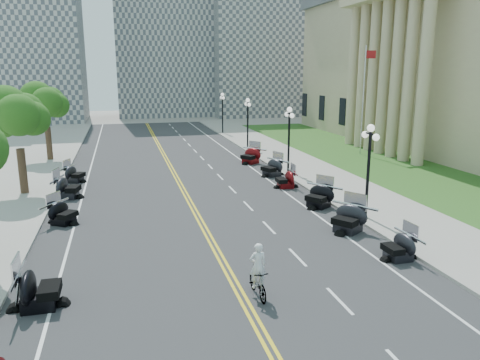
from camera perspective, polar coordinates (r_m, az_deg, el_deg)
ground at (r=19.48m, az=-1.93°, el=-10.30°), size 160.00×160.00×0.00m
road at (r=28.79m, az=-6.22°, el=-2.53°), size 16.00×90.00×0.01m
centerline_yellow_a at (r=28.77m, az=-6.45°, el=-2.53°), size 0.12×90.00×0.00m
centerline_yellow_b at (r=28.81m, az=-5.98°, el=-2.50°), size 0.12×90.00×0.00m
edge_line_north at (r=30.30m, az=5.85°, el=-1.71°), size 0.12×90.00×0.00m
edge_line_south at (r=28.66m, az=-19.00°, el=-3.25°), size 0.12×90.00×0.00m
lane_dash_5 at (r=17.03m, az=12.03°, el=-14.19°), size 0.12×2.00×0.00m
lane_dash_6 at (r=20.34m, az=7.02°, el=-9.31°), size 0.12×2.00×0.00m
lane_dash_7 at (r=23.87m, az=3.54°, el=-5.79°), size 0.12×2.00×0.00m
lane_dash_8 at (r=27.52m, az=1.00°, el=-3.18°), size 0.12×2.00×0.00m
lane_dash_9 at (r=31.26m, az=-0.93°, el=-1.18°), size 0.12×2.00×0.00m
lane_dash_10 at (r=35.06m, az=-2.44°, el=0.39°), size 0.12×2.00×0.00m
lane_dash_11 at (r=38.89m, az=-3.66°, el=1.66°), size 0.12×2.00×0.00m
lane_dash_12 at (r=42.76m, az=-4.66°, el=2.69°), size 0.12×2.00×0.00m
lane_dash_13 at (r=46.65m, az=-5.49°, el=3.55°), size 0.12×2.00×0.00m
lane_dash_14 at (r=50.56m, az=-6.20°, el=4.28°), size 0.12×2.00×0.00m
lane_dash_15 at (r=54.48m, az=-6.80°, el=4.90°), size 0.12×2.00×0.00m
lane_dash_16 at (r=58.41m, az=-7.33°, el=5.44°), size 0.12×2.00×0.00m
lane_dash_17 at (r=62.35m, az=-7.79°, el=5.91°), size 0.12×2.00×0.00m
lane_dash_18 at (r=66.29m, az=-8.20°, el=6.33°), size 0.12×2.00×0.00m
lane_dash_19 at (r=70.25m, az=-8.56°, el=6.69°), size 0.12×2.00×0.00m
sidewalk_north at (r=31.90m, az=12.79°, el=-1.10°), size 5.00×90.00×0.15m
sidewalk_south at (r=29.30m, az=-27.02°, el=-3.51°), size 5.00×90.00×0.15m
lawn at (r=42.08m, az=16.40°, el=2.08°), size 9.00×60.00×0.10m
distant_block_a at (r=80.90m, az=-25.38°, el=15.67°), size 18.00×14.00×26.00m
distant_block_b at (r=86.13m, az=-9.52°, el=17.82°), size 16.00×12.00×30.00m
distant_block_c at (r=86.47m, az=3.18°, el=15.30°), size 20.00×14.00×22.00m
street_lamp_2 at (r=25.31m, az=15.35°, el=0.94°), size 0.50×1.20×4.90m
street_lamp_3 at (r=36.06m, az=5.97°, el=4.88°), size 0.50×1.20×4.90m
street_lamp_4 at (r=47.41m, az=0.95°, el=6.92°), size 0.50×1.20×4.90m
street_lamp_5 at (r=59.01m, az=-2.14°, el=8.15°), size 0.50×1.20×4.90m
flagpole at (r=45.16m, az=14.77°, el=9.24°), size 1.10×0.20×10.00m
tree_3 at (r=32.22m, az=-25.52°, el=6.54°), size 4.80×4.80×9.20m
tree_4 at (r=44.01m, az=-22.62°, el=8.26°), size 4.80×4.80×9.20m
motorcycle_n_5 at (r=20.84m, az=18.80°, el=-7.55°), size 1.89×1.89×1.27m
motorcycle_n_6 at (r=23.62m, az=13.06°, el=-4.42°), size 3.00×3.00×1.51m
motorcycle_n_7 at (r=27.49m, az=9.60°, el=-1.83°), size 2.90×2.90×1.46m
motorcycle_n_8 at (r=31.80m, az=5.58°, el=0.20°), size 1.94×1.94×1.31m
motorcycle_n_9 at (r=35.26m, az=3.91°, el=1.64°), size 2.71×2.71×1.45m
motorcycle_n_10 at (r=40.01m, az=1.28°, el=3.08°), size 3.01×3.01×1.50m
motorcycle_s_5 at (r=17.32m, az=-23.36°, el=-11.86°), size 2.14×2.14×1.50m
motorcycle_s_7 at (r=25.86m, az=-20.78°, el=-3.65°), size 2.60×2.60×1.31m
motorcycle_s_8 at (r=30.93m, az=-20.31°, el=-0.74°), size 2.60×2.60×1.52m
motorcycle_s_9 at (r=35.29m, az=-19.54°, el=0.80°), size 2.48×2.48×1.32m
bicycle at (r=16.74m, az=2.17°, el=-12.39°), size 0.57×1.80×1.07m
cyclist_rider at (r=16.20m, az=2.21°, el=-8.05°), size 0.60×0.39×1.65m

